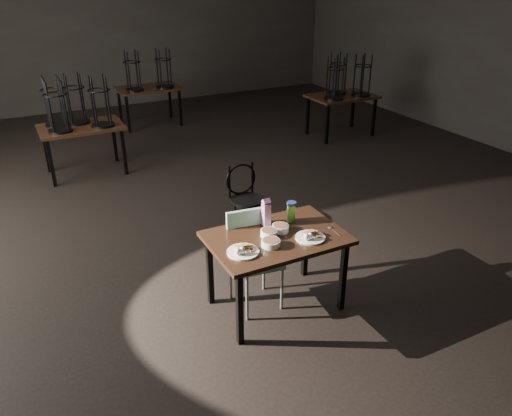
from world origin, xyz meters
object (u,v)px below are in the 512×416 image
juice_carton (266,213)px  water_bottle (291,211)px  main_table (276,244)px  school_chair (253,250)px  bentwood_chair (245,194)px

juice_carton → water_bottle: juice_carton is taller
main_table → juice_carton: juice_carton is taller
main_table → school_chair: size_ratio=1.32×
main_table → school_chair: bearing=129.9°
juice_carton → school_chair: juice_carton is taller
bentwood_chair → school_chair: (-0.53, -1.26, 0.05)m
school_chair → bentwood_chair: bearing=74.1°
juice_carton → school_chair: 0.36m
water_bottle → bentwood_chair: water_bottle is taller
main_table → juice_carton: 0.30m
bentwood_chair → water_bottle: bearing=-96.9°
main_table → juice_carton: (0.01, 0.22, 0.20)m
main_table → school_chair: school_chair is taller
water_bottle → school_chair: water_bottle is taller
water_bottle → school_chair: bearing=-178.4°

